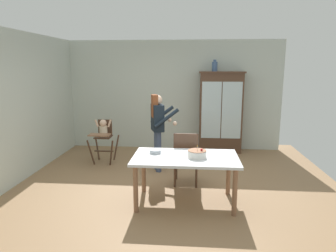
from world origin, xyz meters
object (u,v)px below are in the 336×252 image
object	(u,v)px
china_cabinet	(220,112)
high_chair_with_toddler	(103,133)
serving_bowl	(155,151)
dining_chair_far_side	(186,155)
ceramic_vase	(215,66)
dining_table	(185,162)
adult_person	(158,123)
birthday_cake	(197,154)

from	to	relation	value
china_cabinet	high_chair_with_toddler	world-z (taller)	china_cabinet
serving_bowl	dining_chair_far_side	world-z (taller)	dining_chair_far_side
ceramic_vase	dining_table	xyz separation A→B (m)	(-0.60, -2.92, -1.42)
serving_bowl	dining_chair_far_side	bearing A→B (deg)	48.72
dining_table	serving_bowl	world-z (taller)	serving_bowl
adult_person	serving_bowl	xyz separation A→B (m)	(0.11, -1.29, -0.20)
adult_person	birthday_cake	xyz separation A→B (m)	(0.75, -1.45, -0.17)
high_chair_with_toddler	birthday_cake	distance (m)	2.73
dining_table	adult_person	bearing A→B (deg)	112.18
serving_bowl	high_chair_with_toddler	bearing A→B (deg)	128.26
china_cabinet	adult_person	size ratio (longest dim) A/B	1.28
ceramic_vase	adult_person	world-z (taller)	ceramic_vase
china_cabinet	high_chair_with_toddler	xyz separation A→B (m)	(-2.59, -1.08, -0.33)
ceramic_vase	adult_person	size ratio (longest dim) A/B	0.18
high_chair_with_toddler	adult_person	world-z (taller)	adult_person
birthday_cake	serving_bowl	size ratio (longest dim) A/B	1.56
high_chair_with_toddler	adult_person	bearing A→B (deg)	-19.22
dining_table	birthday_cake	bearing A→B (deg)	-8.37
china_cabinet	serving_bowl	xyz separation A→B (m)	(-1.24, -2.78, -0.21)
ceramic_vase	adult_person	distance (m)	2.20
china_cabinet	ceramic_vase	size ratio (longest dim) A/B	7.23
china_cabinet	dining_table	bearing A→B (deg)	-104.77
high_chair_with_toddler	china_cabinet	bearing A→B (deg)	22.09
high_chair_with_toddler	dining_table	bearing A→B (deg)	-45.98
adult_person	birthday_cake	bearing A→B (deg)	-171.10
high_chair_with_toddler	birthday_cake	xyz separation A→B (m)	(1.99, -1.87, 0.14)
china_cabinet	serving_bowl	size ratio (longest dim) A/B	10.84
ceramic_vase	birthday_cake	bearing A→B (deg)	-98.18
china_cabinet	adult_person	distance (m)	2.02
ceramic_vase	birthday_cake	world-z (taller)	ceramic_vase
ceramic_vase	high_chair_with_toddler	bearing A→B (deg)	-155.81
birthday_cake	serving_bowl	distance (m)	0.67
serving_bowl	dining_chair_far_side	xyz separation A→B (m)	(0.47, 0.53, -0.21)
high_chair_with_toddler	adult_person	distance (m)	1.34
serving_bowl	adult_person	bearing A→B (deg)	94.78
adult_person	dining_chair_far_side	world-z (taller)	adult_person
china_cabinet	dining_chair_far_side	size ratio (longest dim) A/B	2.03
adult_person	dining_chair_far_side	distance (m)	1.03
birthday_cake	adult_person	bearing A→B (deg)	117.50
birthday_cake	dining_chair_far_side	world-z (taller)	dining_chair_far_side
china_cabinet	serving_bowl	distance (m)	3.06
adult_person	serving_bowl	bearing A→B (deg)	166.18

